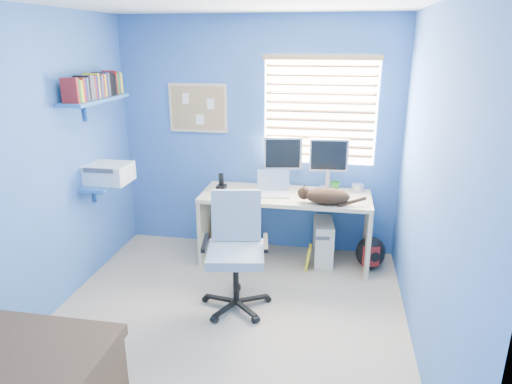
% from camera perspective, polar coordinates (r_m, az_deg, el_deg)
% --- Properties ---
extents(floor, '(3.00, 3.20, 0.00)m').
position_cam_1_polar(floor, '(3.95, -3.96, -16.08)').
color(floor, tan).
rests_on(floor, ground).
extents(wall_back, '(3.00, 0.01, 2.50)m').
position_cam_1_polar(wall_back, '(4.93, 0.24, 6.84)').
color(wall_back, '#36679E').
rests_on(wall_back, ground).
extents(wall_front, '(3.00, 0.01, 2.50)m').
position_cam_1_polar(wall_front, '(2.02, -16.01, -11.49)').
color(wall_front, '#36679E').
rests_on(wall_front, ground).
extents(wall_left, '(0.01, 3.20, 2.50)m').
position_cam_1_polar(wall_left, '(4.05, -25.49, 2.49)').
color(wall_left, '#36679E').
rests_on(wall_left, ground).
extents(wall_right, '(0.01, 3.20, 2.50)m').
position_cam_1_polar(wall_right, '(3.37, 21.11, 0.15)').
color(wall_right, '#36679E').
rests_on(wall_right, ground).
extents(desk, '(1.73, 0.65, 0.74)m').
position_cam_1_polar(desk, '(4.81, 3.64, -4.47)').
color(desk, tan).
rests_on(desk, floor).
extents(laptop, '(0.36, 0.30, 0.22)m').
position_cam_1_polar(laptop, '(4.62, 2.18, 0.94)').
color(laptop, silver).
rests_on(laptop, desk).
extents(monitor_left, '(0.41, 0.18, 0.54)m').
position_cam_1_polar(monitor_left, '(4.86, 3.39, 3.74)').
color(monitor_left, silver).
rests_on(monitor_left, desk).
extents(monitor_right, '(0.41, 0.15, 0.54)m').
position_cam_1_polar(monitor_right, '(4.83, 9.04, 3.46)').
color(monitor_right, silver).
rests_on(monitor_right, desk).
extents(phone, '(0.09, 0.11, 0.17)m').
position_cam_1_polar(phone, '(4.83, -4.35, 1.37)').
color(phone, black).
rests_on(phone, desk).
extents(mug, '(0.10, 0.09, 0.10)m').
position_cam_1_polar(mug, '(4.83, 9.84, 0.69)').
color(mug, '#1B731F').
rests_on(mug, desk).
extents(cd_spindle, '(0.13, 0.13, 0.07)m').
position_cam_1_polar(cd_spindle, '(4.89, 12.61, 0.55)').
color(cd_spindle, silver).
rests_on(cd_spindle, desk).
extents(cat, '(0.45, 0.26, 0.15)m').
position_cam_1_polar(cat, '(4.43, 8.89, -0.51)').
color(cat, black).
rests_on(cat, desk).
extents(tower_pc, '(0.24, 0.46, 0.45)m').
position_cam_1_polar(tower_pc, '(4.89, 8.38, -6.10)').
color(tower_pc, beige).
rests_on(tower_pc, floor).
extents(drawer_boxes, '(0.35, 0.28, 0.41)m').
position_cam_1_polar(drawer_boxes, '(4.98, -2.77, -5.72)').
color(drawer_boxes, tan).
rests_on(drawer_boxes, floor).
extents(yellow_book, '(0.03, 0.17, 0.24)m').
position_cam_1_polar(yellow_book, '(4.76, 6.53, -8.13)').
color(yellow_book, yellow).
rests_on(yellow_book, floor).
extents(backpack, '(0.34, 0.29, 0.35)m').
position_cam_1_polar(backpack, '(4.85, 14.12, -7.35)').
color(backpack, black).
rests_on(backpack, floor).
extents(bed_corner, '(0.99, 0.71, 0.48)m').
position_cam_1_polar(bed_corner, '(3.34, -26.96, -20.62)').
color(bed_corner, brown).
rests_on(bed_corner, floor).
extents(office_chair, '(0.68, 0.68, 1.01)m').
position_cam_1_polar(office_chair, '(4.02, -2.51, -9.21)').
color(office_chair, black).
rests_on(office_chair, floor).
extents(window_blinds, '(1.15, 0.05, 1.10)m').
position_cam_1_polar(window_blinds, '(4.78, 8.00, 9.96)').
color(window_blinds, white).
rests_on(window_blinds, ground).
extents(corkboard, '(0.64, 0.02, 0.52)m').
position_cam_1_polar(corkboard, '(5.01, -7.26, 10.37)').
color(corkboard, tan).
rests_on(corkboard, ground).
extents(wall_shelves, '(0.42, 0.90, 1.05)m').
position_cam_1_polar(wall_shelves, '(4.55, -18.91, 7.25)').
color(wall_shelves, '#2B64AB').
rests_on(wall_shelves, ground).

